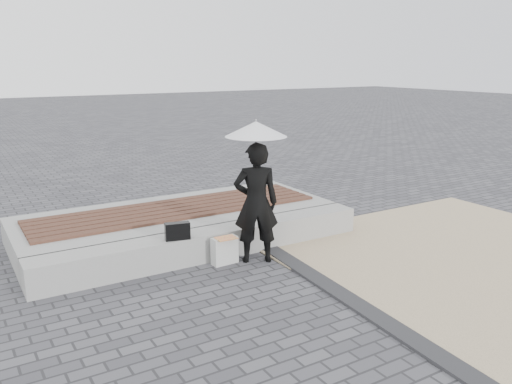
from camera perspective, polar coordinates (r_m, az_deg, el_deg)
ground at (r=6.37m, az=1.60°, el=-11.40°), size 80.00×80.00×0.00m
terrazzo_zone at (r=8.14m, az=23.07°, el=-6.71°), size 5.00×5.00×0.02m
edging_band at (r=6.42m, az=9.83°, el=-11.24°), size 0.61×5.20×0.04m
seating_ledge at (r=7.59m, az=-4.99°, el=-5.56°), size 5.00×0.45×0.40m
timber_platform at (r=8.63m, az=-8.54°, el=-3.23°), size 5.00×2.00×0.40m
timber_decking at (r=8.57m, az=-8.59°, el=-1.83°), size 4.60×1.20×0.04m
woman at (r=7.20m, az=0.00°, el=-1.21°), size 0.73×0.62×1.69m
parasol at (r=7.01m, az=0.00°, el=6.85°), size 0.83×0.83×1.06m
handbag at (r=7.15m, az=-8.52°, el=-4.22°), size 0.35×0.19×0.24m
canvas_tote at (r=7.32m, az=-3.42°, el=-6.35°), size 0.37×0.17×0.38m
magazine at (r=7.21m, az=-3.26°, el=-5.00°), size 0.29×0.21×0.01m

